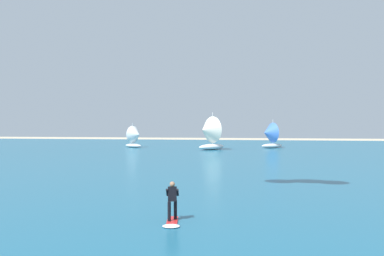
{
  "coord_description": "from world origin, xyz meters",
  "views": [
    {
      "loc": [
        2.36,
        2.83,
        4.29
      ],
      "look_at": [
        -0.24,
        21.73,
        3.98
      ],
      "focal_mm": 38.49,
      "sensor_mm": 36.0,
      "label": 1
    }
  ],
  "objects_px": {
    "sailboat_trailing": "(208,133)",
    "sailboat_anchored_offshore": "(269,135)",
    "sailboat_center_horizon": "(135,136)",
    "kitesurfer": "(172,208)"
  },
  "relations": [
    {
      "from": "kitesurfer",
      "to": "sailboat_trailing",
      "type": "xyz_separation_m",
      "value": [
        -2.72,
        43.37,
        1.94
      ]
    },
    {
      "from": "sailboat_anchored_offshore",
      "to": "sailboat_trailing",
      "type": "xyz_separation_m",
      "value": [
        -9.09,
        -5.54,
        0.48
      ]
    },
    {
      "from": "kitesurfer",
      "to": "sailboat_anchored_offshore",
      "type": "distance_m",
      "value": 49.35
    },
    {
      "from": "kitesurfer",
      "to": "sailboat_center_horizon",
      "type": "relative_size",
      "value": 0.51
    },
    {
      "from": "kitesurfer",
      "to": "sailboat_center_horizon",
      "type": "distance_m",
      "value": 49.37
    },
    {
      "from": "sailboat_anchored_offshore",
      "to": "kitesurfer",
      "type": "bearing_deg",
      "value": -97.41
    },
    {
      "from": "sailboat_anchored_offshore",
      "to": "sailboat_center_horizon",
      "type": "relative_size",
      "value": 1.14
    },
    {
      "from": "sailboat_trailing",
      "to": "sailboat_center_horizon",
      "type": "bearing_deg",
      "value": 162.86
    },
    {
      "from": "sailboat_anchored_offshore",
      "to": "sailboat_trailing",
      "type": "distance_m",
      "value": 10.66
    },
    {
      "from": "sailboat_trailing",
      "to": "sailboat_anchored_offshore",
      "type": "bearing_deg",
      "value": 31.39
    }
  ]
}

